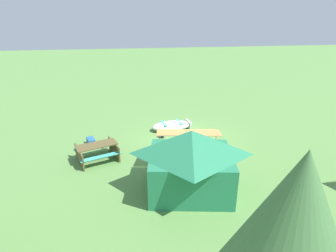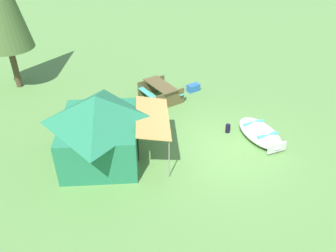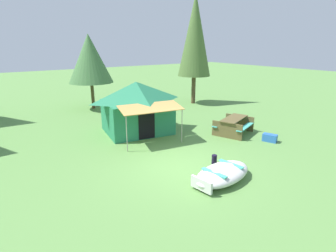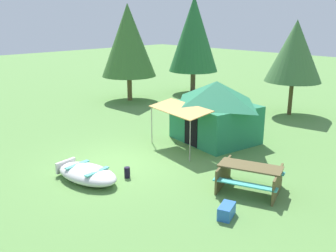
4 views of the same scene
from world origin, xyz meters
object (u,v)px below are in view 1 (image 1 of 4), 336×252
Objects in this scene: canvas_cabin_tent at (191,160)px; picnic_table at (97,150)px; beached_rowboat at (172,126)px; pine_tree_back_left at (289,247)px; cooler_box at (91,141)px; fuel_can at (162,135)px.

picnic_table is at bearing -38.78° from canvas_cabin_tent.
beached_rowboat is 0.58× the size of canvas_cabin_tent.
pine_tree_back_left reaches higher than canvas_cabin_tent.
cooler_box is 3.66m from fuel_can.
canvas_cabin_tent is at bearing 94.75° from fuel_can.
fuel_can is at bearing -85.25° from canvas_cabin_tent.
pine_tree_back_left reaches higher than beached_rowboat.
beached_rowboat is 0.51× the size of pine_tree_back_left.
pine_tree_back_left is (0.31, 11.91, 2.96)m from beached_rowboat.
fuel_can is 11.31m from pine_tree_back_left.
picnic_table is 1.78m from cooler_box.
cooler_box is at bearing -74.69° from picnic_table.
fuel_can is at bearing -175.70° from cooler_box.
picnic_table is at bearing -68.32° from pine_tree_back_left.
picnic_table reaches higher than beached_rowboat.
cooler_box is at bearing 16.77° from beached_rowboat.
beached_rowboat reaches higher than fuel_can.
pine_tree_back_left is (-0.36, 10.89, 3.04)m from fuel_can.
beached_rowboat is at bearing -91.47° from pine_tree_back_left.
pine_tree_back_left reaches higher than cooler_box.
canvas_cabin_tent is 4.98m from fuel_can.
cooler_box is at bearing -48.48° from canvas_cabin_tent.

